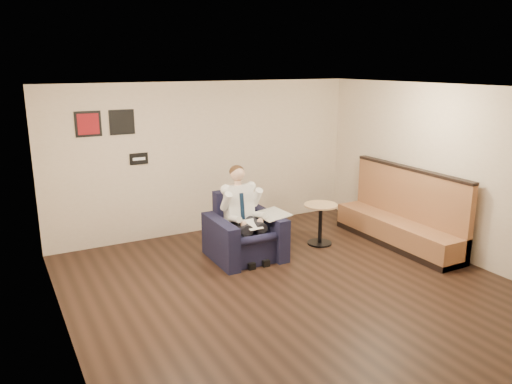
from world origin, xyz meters
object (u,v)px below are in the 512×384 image
smartphone (229,231)px  coffee_mug (236,228)px  side_table (230,247)px  banquette (399,208)px  seated_man (249,218)px  cafe_table (320,224)px  armchair (245,227)px  green_folder (228,235)px

smartphone → coffee_mug: bearing=-7.1°
side_table → smartphone: size_ratio=3.93×
smartphone → banquette: banquette is taller
side_table → smartphone: bearing=69.5°
side_table → coffee_mug: size_ratio=5.79×
banquette → seated_man: bearing=167.7°
side_table → smartphone: 0.27m
coffee_mug → smartphone: coffee_mug is taller
seated_man → cafe_table: 1.50m
seated_man → banquette: (2.65, -0.58, -0.05)m
armchair → coffee_mug: (-0.09, 0.13, -0.05)m
banquette → cafe_table: size_ratio=3.58×
green_folder → cafe_table: bearing=-2.4°
seated_man → cafe_table: size_ratio=1.97×
seated_man → smartphone: 0.47m
smartphone → banquette: bearing=-4.2°
seated_man → coffee_mug: seated_man is taller
armchair → smartphone: 0.29m
smartphone → banquette: 3.01m
banquette → armchair: bearing=164.9°
cafe_table → armchair: bearing=177.5°
banquette → cafe_table: banquette is taller
seated_man → banquette: size_ratio=0.55×
smartphone → green_folder: bearing=-104.0°
side_table → green_folder: bearing=-149.4°
coffee_mug → cafe_table: 1.56m
side_table → coffee_mug: coffee_mug is taller
smartphone → cafe_table: bearing=4.9°
seated_man → smartphone: (-0.21, 0.32, -0.28)m
banquette → cafe_table: bearing=151.3°
coffee_mug → seated_man: bearing=-72.5°
armchair → cafe_table: armchair is taller
armchair → side_table: (-0.27, 0.03, -0.31)m
coffee_mug → smartphone: bearing=159.8°
armchair → banquette: (2.65, -0.72, 0.14)m
seated_man → green_folder: seated_man is taller
armchair → coffee_mug: armchair is taller
banquette → coffee_mug: bearing=162.8°
green_folder → banquette: size_ratio=0.17×
banquette → cafe_table: (-1.19, 0.65, -0.30)m
banquette → green_folder: bearing=166.2°
seated_man → side_table: 0.59m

